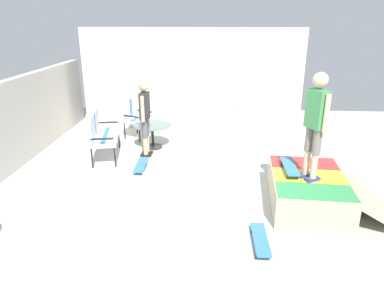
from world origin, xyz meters
TOP-DOWN VIEW (x-y plane):
  - ground_plane at (0.00, 0.00)m, footprint 12.00×12.00m
  - house_facade at (3.80, 0.49)m, footprint 0.23×6.00m
  - skate_ramp at (-0.52, -1.74)m, footprint 1.80×2.00m
  - patio_bench at (1.37, 2.37)m, footprint 1.33×0.77m
  - patio_chair_near_house at (2.87, 1.94)m, footprint 0.79×0.75m
  - patio_table at (2.09, 1.33)m, footprint 0.90×0.90m
  - person_watching at (1.58, 1.39)m, footprint 0.48×0.25m
  - person_skater at (-0.63, -1.67)m, footprint 0.44×0.34m
  - skateboard_by_bench at (0.79, 1.36)m, footprint 0.80×0.21m
  - skateboard_spare at (-1.69, -0.81)m, footprint 0.80×0.21m
  - skateboard_on_ramp at (-0.36, -1.41)m, footprint 0.80×0.21m

SIDE VIEW (x-z plane):
  - ground_plane at x=0.00m, z-range -0.10..0.00m
  - skateboard_by_bench at x=0.79m, z-range 0.03..0.14m
  - skateboard_spare at x=-1.69m, z-range 0.03..0.14m
  - skate_ramp at x=-0.52m, z-range 0.00..0.54m
  - patio_table at x=2.09m, z-range 0.12..0.69m
  - patio_chair_near_house at x=2.87m, z-range 0.10..1.12m
  - patio_bench at x=1.37m, z-range 0.11..1.13m
  - skateboard_on_ramp at x=-0.36m, z-range 0.57..0.67m
  - person_watching at x=1.58m, z-range 0.14..1.85m
  - house_facade at x=3.80m, z-range 0.00..2.73m
  - person_skater at x=-0.63m, z-range 0.68..2.38m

